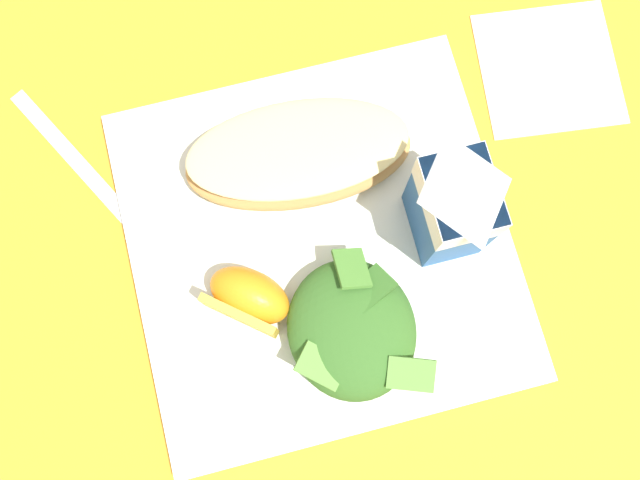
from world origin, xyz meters
name	(u,v)px	position (x,y,z in m)	size (l,w,h in m)	color
ground	(320,247)	(0.00, 0.00, 0.00)	(3.00, 3.00, 0.00)	orange
white_plate	(320,245)	(0.00, 0.00, 0.01)	(0.28, 0.28, 0.02)	white
cheesy_pizza_bread	(296,155)	(-0.06, 0.00, 0.03)	(0.09, 0.18, 0.04)	tan
green_salad_pile	(352,329)	(0.07, 0.01, 0.04)	(0.11, 0.09, 0.05)	#336023
milk_carton	(455,204)	(0.01, 0.09, 0.08)	(0.06, 0.04, 0.11)	#23569E
orange_wedge_front	(249,298)	(0.03, -0.06, 0.04)	(0.07, 0.07, 0.04)	orange
paper_napkin	(549,68)	(-0.10, 0.22, 0.00)	(0.11, 0.11, 0.00)	white
metal_fork	(103,190)	(-0.09, -0.15, 0.00)	(0.17, 0.11, 0.01)	silver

